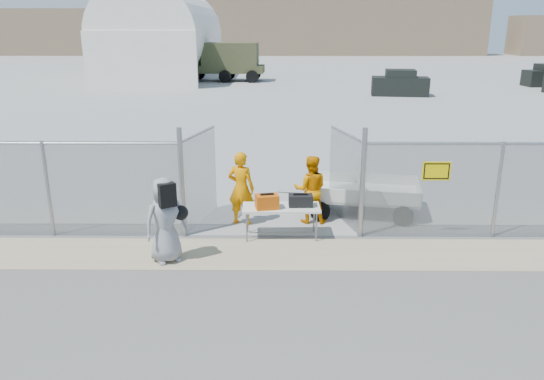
{
  "coord_description": "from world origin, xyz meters",
  "views": [
    {
      "loc": [
        0.1,
        -9.23,
        4.61
      ],
      "look_at": [
        0.0,
        2.0,
        1.1
      ],
      "focal_mm": 35.0,
      "sensor_mm": 36.0,
      "label": 1
    }
  ],
  "objects_px": {
    "security_worker_right": "(310,189)",
    "utility_trailer": "(362,196)",
    "folding_table": "(281,222)",
    "visitor": "(165,220)",
    "security_worker_left": "(241,188)"
  },
  "relations": [
    {
      "from": "security_worker_right",
      "to": "utility_trailer",
      "type": "relative_size",
      "value": 0.46
    },
    {
      "from": "folding_table",
      "to": "visitor",
      "type": "relative_size",
      "value": 0.98
    },
    {
      "from": "security_worker_left",
      "to": "visitor",
      "type": "bearing_deg",
      "value": 75.14
    },
    {
      "from": "security_worker_left",
      "to": "utility_trailer",
      "type": "bearing_deg",
      "value": -146.26
    },
    {
      "from": "folding_table",
      "to": "security_worker_right",
      "type": "xyz_separation_m",
      "value": [
        0.71,
        0.98,
        0.46
      ]
    },
    {
      "from": "folding_table",
      "to": "utility_trailer",
      "type": "height_order",
      "value": "utility_trailer"
    },
    {
      "from": "folding_table",
      "to": "utility_trailer",
      "type": "bearing_deg",
      "value": 37.44
    },
    {
      "from": "visitor",
      "to": "security_worker_right",
      "type": "bearing_deg",
      "value": 5.68
    },
    {
      "from": "folding_table",
      "to": "security_worker_right",
      "type": "bearing_deg",
      "value": 52.58
    },
    {
      "from": "visitor",
      "to": "utility_trailer",
      "type": "distance_m",
      "value": 5.32
    },
    {
      "from": "security_worker_right",
      "to": "security_worker_left",
      "type": "bearing_deg",
      "value": 7.85
    },
    {
      "from": "security_worker_right",
      "to": "visitor",
      "type": "relative_size",
      "value": 0.94
    },
    {
      "from": "security_worker_right",
      "to": "visitor",
      "type": "bearing_deg",
      "value": 39.58
    },
    {
      "from": "utility_trailer",
      "to": "visitor",
      "type": "bearing_deg",
      "value": -136.33
    },
    {
      "from": "folding_table",
      "to": "utility_trailer",
      "type": "distance_m",
      "value": 2.67
    }
  ]
}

